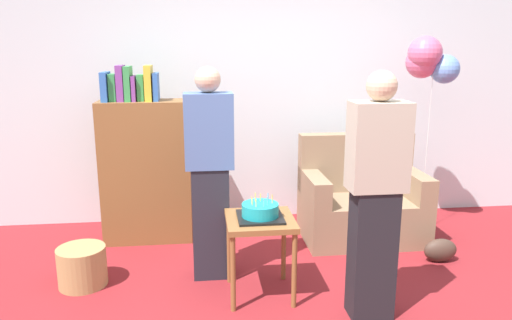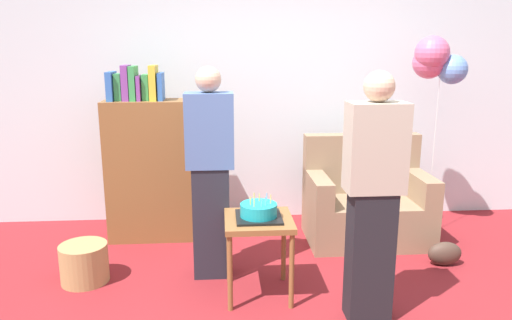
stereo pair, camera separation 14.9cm
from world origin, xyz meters
The scene contains 11 objects.
ground_plane centered at (0.00, 0.00, 0.00)m, with size 8.00×8.00×0.00m, color maroon.
wall_back centered at (0.00, 2.05, 1.35)m, with size 6.00×0.10×2.70m, color silver.
couch centered at (0.83, 1.32, 0.34)m, with size 1.10×0.70×0.96m.
bookshelf centered at (-1.17, 1.50, 0.70)m, with size 0.80×0.36×1.61m.
side_table centered at (-0.26, 0.33, 0.50)m, with size 0.48×0.48×0.59m.
birthday_cake centered at (-0.26, 0.33, 0.64)m, with size 0.32×0.32×0.17m.
person_blowing_candles centered at (-0.60, 0.67, 0.83)m, with size 0.36×0.22×1.63m.
person_holding_cake centered at (0.44, -0.03, 0.83)m, with size 0.36×0.22×1.63m.
wicker_basket centered at (-1.57, 0.62, 0.15)m, with size 0.36×0.36×0.30m, color #A88451.
handbag centered at (1.32, 0.69, 0.10)m, with size 0.28×0.14×0.20m, color #473328.
balloon_bunch centered at (1.42, 1.38, 1.65)m, with size 0.48×0.35×1.86m.
Camera 1 is at (-0.66, -2.87, 1.77)m, focal length 33.84 mm.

